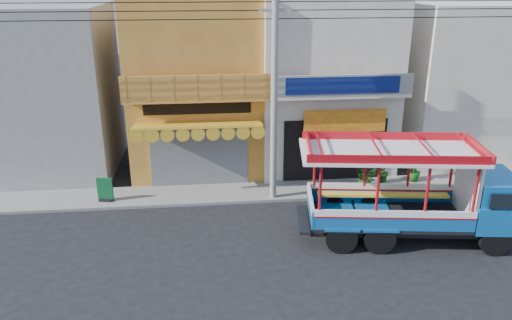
{
  "coord_description": "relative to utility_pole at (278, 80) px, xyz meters",
  "views": [
    {
      "loc": [
        -3.71,
        -15.47,
        8.84
      ],
      "look_at": [
        -1.79,
        2.5,
        2.09
      ],
      "focal_mm": 35.0,
      "sensor_mm": 36.0,
      "label": 1
    }
  ],
  "objects": [
    {
      "name": "ground",
      "position": [
        0.85,
        -3.3,
        -5.03
      ],
      "size": [
        90.0,
        90.0,
        0.0
      ],
      "primitive_type": "plane",
      "color": "black",
      "rests_on": "ground"
    },
    {
      "name": "sidewalk",
      "position": [
        0.85,
        0.7,
        -4.97
      ],
      "size": [
        30.0,
        2.0,
        0.12
      ],
      "primitive_type": "cube",
      "color": "slate",
      "rests_on": "ground"
    },
    {
      "name": "shophouse_left",
      "position": [
        -3.15,
        4.66,
        -0.92
      ],
      "size": [
        6.0,
        7.5,
        8.24
      ],
      "color": "#BA6D29",
      "rests_on": "ground"
    },
    {
      "name": "shophouse_right",
      "position": [
        2.85,
        4.66,
        -0.93
      ],
      "size": [
        6.0,
        6.75,
        8.24
      ],
      "color": "beige",
      "rests_on": "ground"
    },
    {
      "name": "party_pilaster",
      "position": [
        -0.15,
        1.55,
        -1.03
      ],
      "size": [
        0.35,
        0.3,
        8.0
      ],
      "primitive_type": "cube",
      "color": "beige",
      "rests_on": "ground"
    },
    {
      "name": "filler_building_left",
      "position": [
        -10.15,
        4.7,
        -1.23
      ],
      "size": [
        6.0,
        6.0,
        7.6
      ],
      "primitive_type": "cube",
      "color": "gray",
      "rests_on": "ground"
    },
    {
      "name": "filler_building_right",
      "position": [
        9.85,
        4.7,
        -1.23
      ],
      "size": [
        6.0,
        6.0,
        7.6
      ],
      "primitive_type": "cube",
      "color": "beige",
      "rests_on": "ground"
    },
    {
      "name": "utility_pole",
      "position": [
        0.0,
        0.0,
        0.0
      ],
      "size": [
        28.0,
        0.26,
        9.0
      ],
      "color": "gray",
      "rests_on": "ground"
    },
    {
      "name": "songthaew_truck",
      "position": [
        4.74,
        -3.83,
        -3.31
      ],
      "size": [
        7.92,
        3.5,
        3.57
      ],
      "color": "black",
      "rests_on": "ground"
    },
    {
      "name": "green_sign",
      "position": [
        -7.0,
        0.35,
        -4.49
      ],
      "size": [
        0.65,
        0.4,
        1.0
      ],
      "color": "black",
      "rests_on": "sidewalk"
    },
    {
      "name": "potted_plant_a",
      "position": [
        3.97,
        0.53,
        -4.39
      ],
      "size": [
        1.13,
        1.04,
        1.04
      ],
      "primitive_type": "imported",
      "rotation": [
        0.0,
        0.0,
        0.29
      ],
      "color": "#1B4E16",
      "rests_on": "sidewalk"
    },
    {
      "name": "potted_plant_b",
      "position": [
        4.9,
        1.07,
        -4.4
      ],
      "size": [
        0.63,
        0.69,
        1.03
      ],
      "primitive_type": "imported",
      "rotation": [
        0.0,
        0.0,
        1.93
      ],
      "color": "#1B4E16",
      "rests_on": "sidewalk"
    },
    {
      "name": "potted_plant_c",
      "position": [
        6.37,
        1.07,
        -4.38
      ],
      "size": [
        0.83,
        0.83,
        1.06
      ],
      "primitive_type": "imported",
      "rotation": [
        0.0,
        0.0,
        4.08
      ],
      "color": "#1B4E16",
      "rests_on": "sidewalk"
    }
  ]
}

